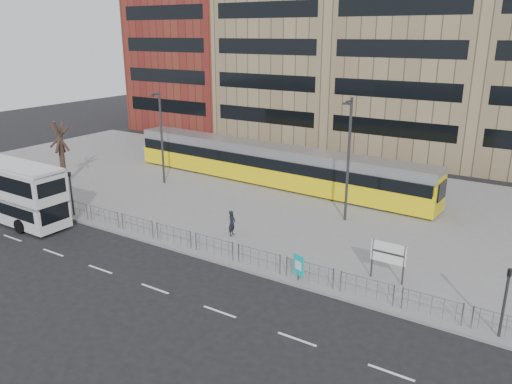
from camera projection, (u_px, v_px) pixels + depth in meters
The scene contains 16 objects.
ground at pixel (178, 251), 29.11m from camera, with size 120.00×120.00×0.00m, color black.
plaza at pixel (280, 196), 38.73m from camera, with size 64.00×24.00×0.15m, color gray.
kerb at pixel (178, 250), 29.13m from camera, with size 64.00×0.25×0.17m, color gray.
building_row at pixel (401, 25), 51.91m from camera, with size 70.40×18.40×31.20m.
pedestrian_barrier at pixel (210, 240), 28.19m from camera, with size 32.07×0.07×1.10m.
road_markings at pixel (141, 284), 25.38m from camera, with size 62.00×0.12×0.01m, color white.
double_decker_bus at pixel (6, 188), 33.60m from camera, with size 10.20×2.73×4.07m.
tram at pixel (271, 165), 41.22m from camera, with size 27.60×3.89×3.24m.
station_sign at pixel (388, 255), 24.96m from camera, with size 1.80×0.10×2.07m.
ad_panel at pixel (299, 266), 25.19m from camera, with size 0.71×0.31×1.39m.
pedestrian at pixel (232, 223), 30.82m from camera, with size 0.59×0.39×1.61m, color black.
traffic_light_west at pixel (71, 188), 33.88m from camera, with size 0.20×0.23×3.10m.
traffic_light_east at pixel (506, 294), 20.13m from camera, with size 0.21×0.23×3.10m.
lamp_post_west at pixel (161, 134), 40.57m from camera, with size 0.45×1.04×7.62m.
lamp_post_east at pixel (348, 155), 32.20m from camera, with size 0.45×1.04×8.19m.
bare_tree at pixel (57, 119), 39.91m from camera, with size 4.47×4.47×7.52m.
Camera 1 is at (18.17, -20.03, 12.20)m, focal length 35.00 mm.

